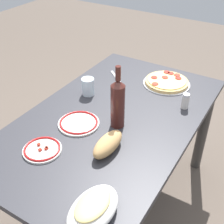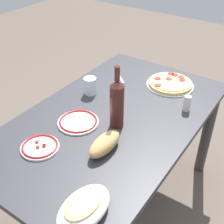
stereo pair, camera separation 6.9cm
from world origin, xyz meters
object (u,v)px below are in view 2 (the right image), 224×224
pepperoni_pizza (170,83)px  bread_loaf (105,144)px  wine_bottle (117,103)px  baked_pasta_dish (84,207)px  spice_shaker (187,103)px  side_plate_far (40,147)px  dining_table (112,134)px  side_plate_near (78,122)px  water_glass (90,86)px

pepperoni_pizza → bread_loaf: (-0.71, -0.01, 0.02)m
pepperoni_pizza → wine_bottle: size_ratio=0.88×
wine_bottle → baked_pasta_dish: bearing=-158.7°
spice_shaker → side_plate_far: bearing=147.4°
dining_table → bread_loaf: bearing=-152.7°
pepperoni_pizza → side_plate_near: bearing=160.5°
pepperoni_pizza → bread_loaf: size_ratio=1.43×
pepperoni_pizza → baked_pasta_dish: bearing=-171.7°
baked_pasta_dish → bread_loaf: same height
dining_table → side_plate_far: (-0.39, 0.13, 0.12)m
side_plate_near → wine_bottle: bearing=-60.5°
side_plate_far → bread_loaf: bread_loaf is taller
side_plate_near → bread_loaf: 0.25m
baked_pasta_dish → spice_shaker: 0.83m
pepperoni_pizza → side_plate_near: size_ratio=1.38×
side_plate_near → bread_loaf: (-0.09, -0.23, 0.03)m
water_glass → side_plate_near: bearing=-154.5°
baked_pasta_dish → wine_bottle: size_ratio=0.73×
spice_shaker → water_glass: bearing=106.4°
pepperoni_pizza → spice_shaker: (-0.20, -0.19, 0.03)m
water_glass → side_plate_near: size_ratio=0.48×
dining_table → side_plate_far: bearing=161.3°
baked_pasta_dish → bread_loaf: size_ratio=1.18×
baked_pasta_dish → side_plate_near: 0.55m
side_plate_far → baked_pasta_dish: bearing=-112.7°
pepperoni_pizza → side_plate_near: 0.66m
side_plate_far → bread_loaf: bearing=-58.2°
wine_bottle → spice_shaker: 0.41m
pepperoni_pizza → side_plate_far: 0.90m
dining_table → water_glass: (0.12, 0.24, 0.17)m
wine_bottle → side_plate_near: size_ratio=1.56×
side_plate_near → spice_shaker: 0.59m
pepperoni_pizza → baked_pasta_dish: 1.04m
wine_bottle → side_plate_far: wine_bottle is taller
side_plate_far → side_plate_near: bearing=-5.2°
baked_pasta_dish → side_plate_far: baked_pasta_dish is taller
baked_pasta_dish → side_plate_near: baked_pasta_dish is taller
wine_bottle → side_plate_near: bearing=119.5°
pepperoni_pizza → spice_shaker: size_ratio=3.34×
bread_loaf → spice_shaker: spice_shaker is taller
baked_pasta_dish → spice_shaker: size_ratio=2.76×
water_glass → pepperoni_pizza: bearing=-44.5°
spice_shaker → dining_table: bearing=133.3°
water_glass → bread_loaf: water_glass is taller
dining_table → bread_loaf: bread_loaf is taller
wine_bottle → water_glass: size_ratio=3.24×
wine_bottle → bread_loaf: size_ratio=1.61×
dining_table → wine_bottle: bearing=-127.8°
pepperoni_pizza → spice_shaker: 0.27m
dining_table → side_plate_near: size_ratio=6.66×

